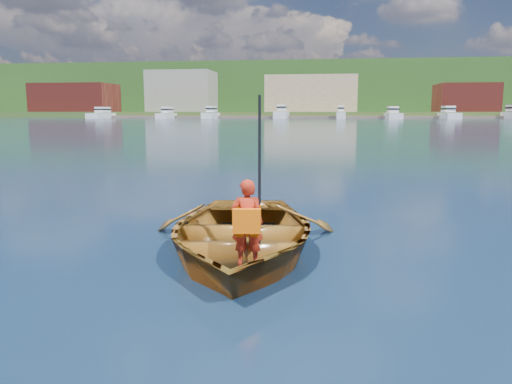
{
  "coord_description": "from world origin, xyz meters",
  "views": [
    {
      "loc": [
        0.09,
        -7.83,
        2.01
      ],
      "look_at": [
        -0.86,
        -0.99,
        0.9
      ],
      "focal_mm": 35.0,
      "sensor_mm": 36.0,
      "label": 1
    }
  ],
  "objects_px": {
    "rowboat": "(240,233)",
    "dock": "(365,117)",
    "child_paddler": "(247,222)",
    "marina_yachts": "(337,114)"
  },
  "relations": [
    {
      "from": "rowboat",
      "to": "dock",
      "type": "xyz_separation_m",
      "value": [
        13.07,
        148.99,
        0.11
      ]
    },
    {
      "from": "child_paddler",
      "to": "dock",
      "type": "height_order",
      "value": "child_paddler"
    },
    {
      "from": "dock",
      "to": "child_paddler",
      "type": "bearing_deg",
      "value": -94.89
    },
    {
      "from": "child_paddler",
      "to": "marina_yachts",
      "type": "xyz_separation_m",
      "value": [
        4.25,
        145.22,
        0.7
      ]
    },
    {
      "from": "child_paddler",
      "to": "dock",
      "type": "distance_m",
      "value": 150.42
    },
    {
      "from": "child_paddler",
      "to": "dock",
      "type": "relative_size",
      "value": 0.01
    },
    {
      "from": "dock",
      "to": "marina_yachts",
      "type": "xyz_separation_m",
      "value": [
        -8.58,
        -4.65,
        0.97
      ]
    },
    {
      "from": "dock",
      "to": "marina_yachts",
      "type": "distance_m",
      "value": 9.81
    },
    {
      "from": "rowboat",
      "to": "child_paddler",
      "type": "xyz_separation_m",
      "value": [
        0.25,
        -0.88,
        0.37
      ]
    },
    {
      "from": "dock",
      "to": "marina_yachts",
      "type": "bearing_deg",
      "value": -151.54
    }
  ]
}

